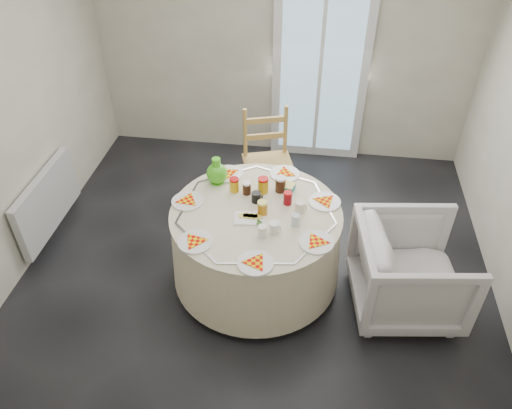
# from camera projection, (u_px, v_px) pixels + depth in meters

# --- Properties ---
(floor) EXTENTS (4.00, 4.00, 0.00)m
(floor) POSITION_uv_depth(u_px,v_px,m) (257.00, 269.00, 4.38)
(floor) COLOR black
(floor) RESTS_ON ground
(wall_back) EXTENTS (4.00, 0.02, 2.60)m
(wall_back) POSITION_uv_depth(u_px,v_px,m) (284.00, 40.00, 5.11)
(wall_back) COLOR #BCB5A3
(wall_back) RESTS_ON floor
(glass_door) EXTENTS (1.00, 0.08, 2.10)m
(glass_door) POSITION_uv_depth(u_px,v_px,m) (321.00, 67.00, 5.19)
(glass_door) COLOR silver
(glass_door) RESTS_ON floor
(radiator) EXTENTS (0.07, 1.00, 0.55)m
(radiator) POSITION_uv_depth(u_px,v_px,m) (48.00, 202.00, 4.51)
(radiator) COLOR silver
(radiator) RESTS_ON floor
(table) EXTENTS (1.37, 1.37, 0.70)m
(table) POSITION_uv_depth(u_px,v_px,m) (256.00, 245.00, 4.07)
(table) COLOR beige
(table) RESTS_ON floor
(wooden_chair) EXTENTS (0.56, 0.55, 1.02)m
(wooden_chair) POSITION_uv_depth(u_px,v_px,m) (268.00, 167.00, 4.78)
(wooden_chair) COLOR #BD8A43
(wooden_chair) RESTS_ON floor
(armchair) EXTENTS (0.86, 0.90, 0.83)m
(armchair) POSITION_uv_depth(u_px,v_px,m) (410.00, 270.00, 3.83)
(armchair) COLOR silver
(armchair) RESTS_ON floor
(place_settings) EXTENTS (1.58, 1.58, 0.03)m
(place_settings) POSITION_uv_depth(u_px,v_px,m) (256.00, 208.00, 3.82)
(place_settings) COLOR white
(place_settings) RESTS_ON table
(jar_cluster) EXTENTS (0.53, 0.30, 0.15)m
(jar_cluster) POSITION_uv_depth(u_px,v_px,m) (259.00, 187.00, 3.94)
(jar_cluster) COLOR #9C6825
(jar_cluster) RESTS_ON table
(butter_tub) EXTENTS (0.16, 0.14, 0.06)m
(butter_tub) POSITION_uv_depth(u_px,v_px,m) (286.00, 183.00, 4.04)
(butter_tub) COLOR #038088
(butter_tub) RESTS_ON table
(green_pitcher) EXTENTS (0.23, 0.23, 0.23)m
(green_pitcher) POSITION_uv_depth(u_px,v_px,m) (217.00, 167.00, 4.07)
(green_pitcher) COLOR #45BE1E
(green_pitcher) RESTS_ON table
(cheese_platter) EXTENTS (0.26, 0.18, 0.03)m
(cheese_platter) POSITION_uv_depth(u_px,v_px,m) (250.00, 214.00, 3.76)
(cheese_platter) COLOR white
(cheese_platter) RESTS_ON table
(mugs_glasses) EXTENTS (0.63, 0.63, 0.10)m
(mugs_glasses) POSITION_uv_depth(u_px,v_px,m) (277.00, 204.00, 3.79)
(mugs_glasses) COLOR gray
(mugs_glasses) RESTS_ON table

